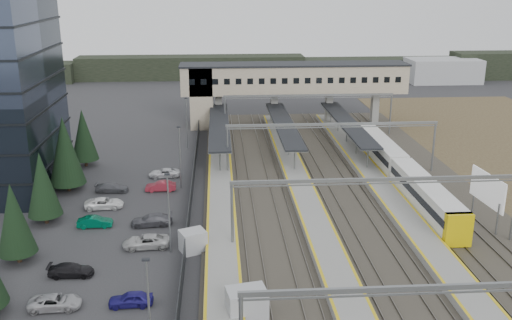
{
  "coord_description": "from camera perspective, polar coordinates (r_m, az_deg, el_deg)",
  "views": [
    {
      "loc": [
        -3.16,
        -58.5,
        25.18
      ],
      "look_at": [
        1.42,
        8.48,
        4.0
      ],
      "focal_mm": 40.0,
      "sensor_mm": 36.0,
      "label": 1
    }
  ],
  "objects": [
    {
      "name": "relay_cabin_near",
      "position": [
        45.46,
        -0.94,
        -14.24
      ],
      "size": [
        3.39,
        2.74,
        2.53
      ],
      "color": "#A6A8AC",
      "rests_on": "ground"
    },
    {
      "name": "car_park",
      "position": [
        57.07,
        -13.77,
        -8.54
      ],
      "size": [
        10.64,
        44.7,
        1.29
      ],
      "color": "#B6B7BB",
      "rests_on": "ground"
    },
    {
      "name": "rail_corridor",
      "position": [
        69.34,
        6.75,
        -3.66
      ],
      "size": [
        34.0,
        90.0,
        0.92
      ],
      "color": "#38342A",
      "rests_on": "ground"
    },
    {
      "name": "ground",
      "position": [
        63.77,
        -0.76,
        -5.75
      ],
      "size": [
        220.0,
        220.0,
        0.0
      ],
      "primitive_type": "plane",
      "color": "#2B2B2D",
      "rests_on": "ground"
    },
    {
      "name": "relay_cabin_far",
      "position": [
        56.08,
        -6.32,
        -8.07
      ],
      "size": [
        2.92,
        2.71,
        2.15
      ],
      "color": "#A6A8AC",
      "rests_on": "ground"
    },
    {
      "name": "fence",
      "position": [
        68.03,
        -6.48,
        -3.43
      ],
      "size": [
        0.08,
        90.0,
        2.0
      ],
      "color": "#26282B",
      "rests_on": "ground"
    },
    {
      "name": "billboard",
      "position": [
        65.18,
        22.13,
        -2.86
      ],
      "size": [
        0.65,
        6.65,
        5.78
      ],
      "color": "gray",
      "rests_on": "ground"
    },
    {
      "name": "canopies",
      "position": [
        88.69,
        2.78,
        3.62
      ],
      "size": [
        23.1,
        30.0,
        3.28
      ],
      "color": "black",
      "rests_on": "ground"
    },
    {
      "name": "footbridge",
      "position": [
        102.54,
        2.24,
        7.81
      ],
      "size": [
        40.4,
        6.4,
        11.2
      ],
      "color": "tan",
      "rests_on": "ground"
    },
    {
      "name": "conifer_row",
      "position": [
        61.27,
        -21.61,
        -3.17
      ],
      "size": [
        4.42,
        49.82,
        9.5
      ],
      "color": "black",
      "rests_on": "ground"
    },
    {
      "name": "train",
      "position": [
        75.1,
        14.26,
        -1.08
      ],
      "size": [
        2.69,
        37.41,
        3.39
      ],
      "color": "silver",
      "rests_on": "ground"
    },
    {
      "name": "lampposts",
      "position": [
        63.47,
        -8.07,
        -1.85
      ],
      "size": [
        0.5,
        53.25,
        8.07
      ],
      "color": "gray",
      "rests_on": "ground"
    },
    {
      "name": "treeline_far",
      "position": [
        154.77,
        6.24,
        9.15
      ],
      "size": [
        170.0,
        19.0,
        7.0
      ],
      "color": "black",
      "rests_on": "ground"
    },
    {
      "name": "gantries",
      "position": [
        66.18,
        9.5,
        0.41
      ],
      "size": [
        28.4,
        62.28,
        7.17
      ],
      "color": "gray",
      "rests_on": "ground"
    }
  ]
}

